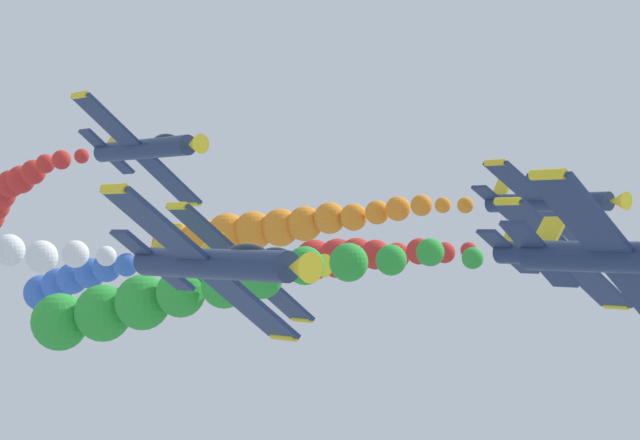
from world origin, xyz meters
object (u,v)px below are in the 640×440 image
(airplane_lead, at_px, (633,257))
(airplane_right_outer, at_px, (550,202))
(airplane_high_slot, at_px, (145,148))
(airplane_right_inner, at_px, (215,263))
(airplane_left_outer, at_px, (251,262))
(airplane_left_inner, at_px, (575,253))

(airplane_lead, height_order, airplane_right_outer, airplane_right_outer)
(airplane_lead, height_order, airplane_high_slot, airplane_high_slot)
(airplane_right_inner, bearing_deg, airplane_high_slot, -115.86)
(airplane_right_outer, height_order, airplane_high_slot, airplane_high_slot)
(airplane_lead, bearing_deg, airplane_right_inner, -48.83)
(airplane_right_inner, xyz_separation_m, airplane_right_outer, (-31.76, -11.61, 2.80))
(airplane_right_inner, height_order, airplane_left_outer, airplane_right_inner)
(airplane_right_outer, bearing_deg, airplane_lead, 45.69)
(airplane_right_inner, bearing_deg, airplane_left_inner, -178.97)
(airplane_lead, relative_size, airplane_high_slot, 1.00)
(airplane_left_inner, relative_size, airplane_left_outer, 1.00)
(airplane_left_outer, relative_size, airplane_high_slot, 1.00)
(airplane_right_inner, distance_m, airplane_high_slot, 25.83)
(airplane_left_inner, xyz_separation_m, airplane_right_inner, (20.45, 0.37, -0.10))
(airplane_left_outer, relative_size, airplane_right_outer, 1.00)
(airplane_lead, bearing_deg, airplane_left_inner, -133.42)
(airplane_right_inner, bearing_deg, airplane_lead, 131.17)
(airplane_right_outer, bearing_deg, airplane_right_inner, 20.08)
(airplane_right_inner, height_order, airplane_high_slot, airplane_high_slot)
(airplane_left_outer, xyz_separation_m, airplane_right_outer, (-21.94, -0.39, 3.16))
(airplane_left_inner, height_order, airplane_right_inner, airplane_right_inner)
(airplane_lead, height_order, airplane_left_outer, airplane_lead)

